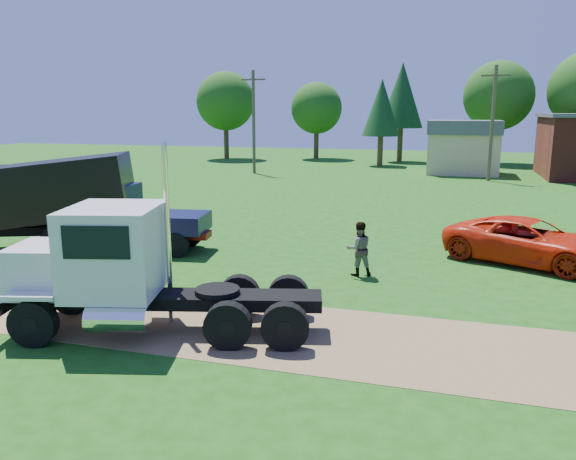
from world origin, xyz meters
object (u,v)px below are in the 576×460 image
(black_dump_truck, at_px, (26,198))
(orange_pickup, at_px, (529,241))
(white_semi_tractor, at_px, (120,269))
(navy_truck, at_px, (126,217))

(black_dump_truck, xyz_separation_m, orange_pickup, (18.80, 3.68, -1.31))
(white_semi_tractor, relative_size, orange_pickup, 1.35)
(black_dump_truck, distance_m, orange_pickup, 19.21)
(black_dump_truck, relative_size, navy_truck, 1.45)
(white_semi_tractor, distance_m, black_dump_truck, 10.23)
(black_dump_truck, distance_m, navy_truck, 3.89)
(orange_pickup, bearing_deg, white_semi_tractor, 157.25)
(navy_truck, distance_m, orange_pickup, 15.42)
(black_dump_truck, height_order, navy_truck, black_dump_truck)
(white_semi_tractor, bearing_deg, orange_pickup, 28.34)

